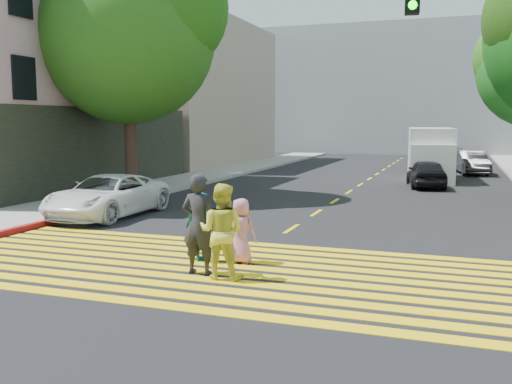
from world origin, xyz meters
The scene contains 17 objects.
ground centered at (0.00, 0.00, 0.00)m, with size 120.00×120.00×0.00m, color black.
sidewalk_left centered at (-8.50, 22.00, 0.07)m, with size 3.00×40.00×0.15m, color gray.
curb_red centered at (-6.90, 6.00, 0.08)m, with size 0.20×8.00×0.16m, color maroon.
crosswalk centered at (0.00, 1.28, 0.01)m, with size 13.40×5.30×0.01m.
lane_line centered at (0.00, 22.50, 0.01)m, with size 0.12×34.40×0.01m.
building_left_tan centered at (-16.00, 28.00, 5.00)m, with size 12.00×16.00×10.00m, color tan.
backdrop_block centered at (0.00, 48.00, 6.00)m, with size 30.00×8.00×12.00m, color gray.
tree_left centered at (-8.00, 10.77, 6.74)m, with size 7.76×7.11×10.00m.
pedestrian_man centered at (-0.41, 0.81, 1.00)m, with size 0.73×0.48×2.01m, color #252429.
pedestrian_woman centered at (0.14, 0.63, 0.92)m, with size 0.90×0.70×1.85m, color gold.
pedestrian_child centered at (0.05, 1.90, 0.70)m, with size 0.68×0.44×1.39m, color #CB7895.
pedestrian_extra centered at (-0.73, 1.70, 0.75)m, with size 0.88×0.37×1.51m, color #1B777B.
white_sedan centered at (-6.12, 6.12, 0.66)m, with size 2.20×4.77×1.33m, color white.
dark_car_near centered at (3.03, 17.95, 0.65)m, with size 1.53×3.81×1.30m, color black.
silver_car centered at (3.70, 31.80, 0.70)m, with size 1.95×4.81×1.40m, color #8F989F.
dark_car_parked centered at (5.13, 25.70, 0.67)m, with size 1.42×4.07×1.34m, color black.
white_van centered at (3.03, 21.32, 1.27)m, with size 2.62×5.84×2.68m.
Camera 1 is at (4.33, -9.24, 3.01)m, focal length 40.00 mm.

